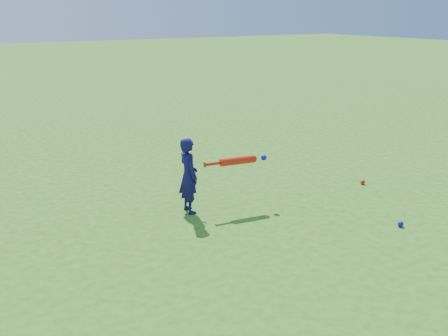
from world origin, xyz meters
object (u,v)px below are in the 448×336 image
Objects in this scene: child at (189,176)px; ground_ball_red at (363,182)px; ground_ball_blue at (401,224)px; bat_swing at (240,161)px.

child is 13.75× the size of ground_ball_red.
ground_ball_blue is at bearing -120.19° from ground_ball_red.
ground_ball_red is 0.08× the size of bat_swing.
ground_ball_blue is at bearing -42.58° from bat_swing.
bat_swing reaches higher than ground_ball_red.
ground_ball_red is 1.00× the size of ground_ball_blue.
ground_ball_red is 1.58m from ground_ball_blue.
child reaches higher than bat_swing.
ground_ball_blue is 0.08× the size of bat_swing.
ground_ball_blue is 2.18m from bat_swing.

